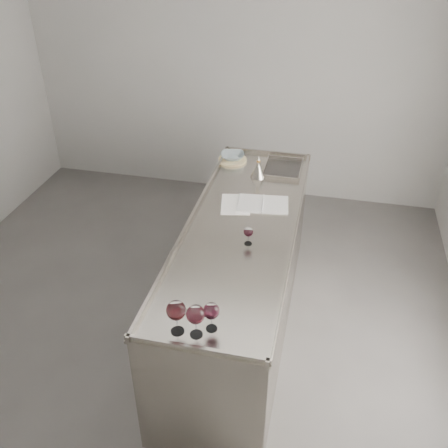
% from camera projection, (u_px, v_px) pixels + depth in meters
% --- Properties ---
extents(room_shell, '(4.54, 5.04, 2.84)m').
position_uv_depth(room_shell, '(155.00, 179.00, 3.09)').
color(room_shell, '#4E4B49').
rests_on(room_shell, ground).
extents(counter, '(0.77, 2.42, 0.97)m').
position_uv_depth(counter, '(240.00, 277.00, 3.75)').
color(counter, '#9D968C').
rests_on(counter, ground).
extents(wine_glass_left, '(0.10, 0.10, 0.20)m').
position_uv_depth(wine_glass_left, '(176.00, 311.00, 2.56)').
color(wine_glass_left, white).
rests_on(wine_glass_left, counter).
extents(wine_glass_middle, '(0.10, 0.10, 0.19)m').
position_uv_depth(wine_glass_middle, '(196.00, 315.00, 2.55)').
color(wine_glass_middle, white).
rests_on(wine_glass_middle, counter).
extents(wine_glass_right, '(0.09, 0.09, 0.17)m').
position_uv_depth(wine_glass_right, '(211.00, 312.00, 2.59)').
color(wine_glass_right, white).
rests_on(wine_glass_right, counter).
extents(wine_glass_small, '(0.06, 0.06, 0.13)m').
position_uv_depth(wine_glass_small, '(248.00, 232.00, 3.26)').
color(wine_glass_small, white).
rests_on(wine_glass_small, counter).
extents(notebook, '(0.40, 0.30, 0.02)m').
position_uv_depth(notebook, '(263.00, 204.00, 3.73)').
color(notebook, white).
rests_on(notebook, counter).
extents(loose_paper_top, '(0.27, 0.34, 0.00)m').
position_uv_depth(loose_paper_top, '(236.00, 204.00, 3.73)').
color(loose_paper_top, white).
rests_on(loose_paper_top, counter).
extents(trivet, '(0.32, 0.32, 0.02)m').
position_uv_depth(trivet, '(233.00, 160.00, 4.35)').
color(trivet, beige).
rests_on(trivet, counter).
extents(ceramic_bowl, '(0.23, 0.23, 0.05)m').
position_uv_depth(ceramic_bowl, '(233.00, 156.00, 4.33)').
color(ceramic_bowl, '#8B9CA2').
rests_on(ceramic_bowl, trivet).
extents(wine_funnel, '(0.13, 0.13, 0.19)m').
position_uv_depth(wine_funnel, '(258.00, 171.00, 4.07)').
color(wine_funnel, gray).
rests_on(wine_funnel, counter).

